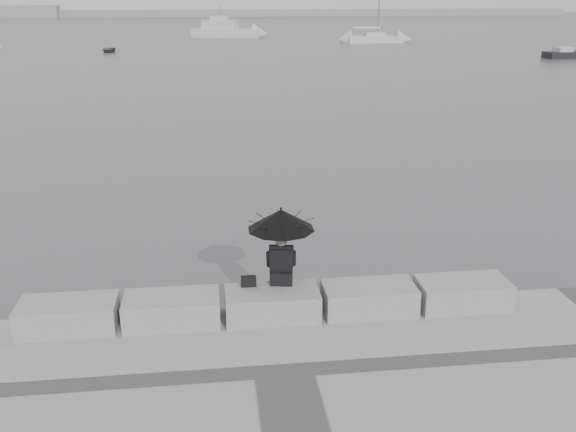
{
  "coord_description": "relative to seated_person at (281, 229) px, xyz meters",
  "views": [
    {
      "loc": [
        -0.94,
        -10.29,
        5.82
      ],
      "look_at": [
        0.7,
        3.0,
        1.13
      ],
      "focal_mm": 40.0,
      "sensor_mm": 36.0,
      "label": 1
    }
  ],
  "objects": [
    {
      "name": "stone_block_right",
      "position": [
        1.51,
        -0.32,
        -1.25
      ],
      "size": [
        1.6,
        0.8,
        0.5
      ],
      "primitive_type": "cube",
      "color": "slate",
      "rests_on": "promenade"
    },
    {
      "name": "seated_person",
      "position": [
        0.0,
        0.0,
        0.0
      ],
      "size": [
        1.17,
        1.17,
        1.39
      ],
      "rotation": [
        0.0,
        0.0,
        -0.16
      ],
      "color": "black",
      "rests_on": "stone_block_centre"
    },
    {
      "name": "bag",
      "position": [
        -0.58,
        -0.06,
        -0.92
      ],
      "size": [
        0.26,
        0.15,
        0.17
      ],
      "primitive_type": "cube",
      "color": "black",
      "rests_on": "stone_block_centre"
    },
    {
      "name": "small_motorboat",
      "position": [
        32.07,
        47.02,
        -1.69
      ],
      "size": [
        4.86,
        2.21,
        1.1
      ],
      "rotation": [
        0.0,
        0.0,
        0.13
      ],
      "color": "black",
      "rests_on": "ground"
    },
    {
      "name": "stone_block_far_right",
      "position": [
        3.21,
        -0.32,
        -1.25
      ],
      "size": [
        1.6,
        0.8,
        0.5
      ],
      "primitive_type": "cube",
      "color": "slate",
      "rests_on": "promenade"
    },
    {
      "name": "stone_block_far_left",
      "position": [
        -3.59,
        -0.32,
        -1.25
      ],
      "size": [
        1.6,
        0.8,
        0.5
      ],
      "primitive_type": "cube",
      "color": "slate",
      "rests_on": "promenade"
    },
    {
      "name": "stone_block_centre",
      "position": [
        -0.19,
        -0.32,
        -1.25
      ],
      "size": [
        1.6,
        0.8,
        0.5
      ],
      "primitive_type": "cube",
      "color": "slate",
      "rests_on": "promenade"
    },
    {
      "name": "distant_landmass",
      "position": [
        -8.33,
        154.64,
        -1.11
      ],
      "size": [
        180.0,
        8.0,
        2.8
      ],
      "color": "gray",
      "rests_on": "ground"
    },
    {
      "name": "stone_block_left",
      "position": [
        -1.89,
        -0.32,
        -1.25
      ],
      "size": [
        1.6,
        0.8,
        0.5
      ],
      "primitive_type": "cube",
      "color": "slate",
      "rests_on": "promenade"
    },
    {
      "name": "dinghy",
      "position": [
        -11.04,
        58.66,
        -1.77
      ],
      "size": [
        2.94,
        1.51,
        0.48
      ],
      "primitive_type": "imported",
      "rotation": [
        0.0,
        0.0,
        -0.11
      ],
      "color": "slate",
      "rests_on": "ground"
    },
    {
      "name": "ground",
      "position": [
        -0.19,
        0.13,
        -2.0
      ],
      "size": [
        360.0,
        360.0,
        0.0
      ],
      "primitive_type": "plane",
      "color": "#4C4F51",
      "rests_on": "ground"
    },
    {
      "name": "motor_cruiser",
      "position": [
        1.62,
        79.37,
        -1.11
      ],
      "size": [
        9.61,
        5.35,
        4.5
      ],
      "rotation": [
        0.0,
        0.0,
        -0.3
      ],
      "color": "silver",
      "rests_on": "ground"
    },
    {
      "name": "sailboat_right",
      "position": [
        18.89,
        67.65,
        -1.46
      ],
      "size": [
        6.64,
        2.52,
        12.9
      ],
      "rotation": [
        0.0,
        0.0,
        0.02
      ],
      "color": "silver",
      "rests_on": "ground"
    }
  ]
}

